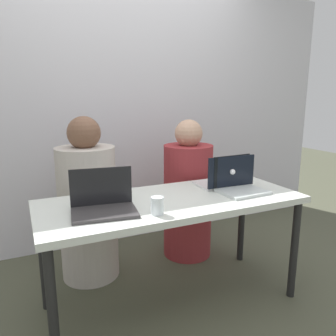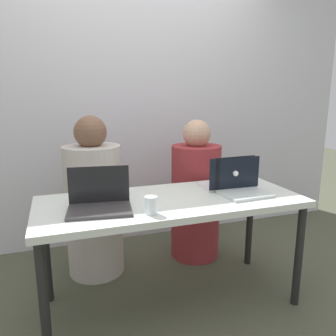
{
  "view_description": "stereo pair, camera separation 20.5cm",
  "coord_description": "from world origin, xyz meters",
  "px_view_note": "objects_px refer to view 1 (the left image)",
  "views": [
    {
      "loc": [
        -0.84,
        -1.75,
        1.34
      ],
      "look_at": [
        0.0,
        0.07,
        0.9
      ],
      "focal_mm": 35.0,
      "sensor_mm": 36.0,
      "label": 1
    },
    {
      "loc": [
        -0.65,
        -1.82,
        1.34
      ],
      "look_at": [
        0.0,
        0.07,
        0.9
      ],
      "focal_mm": 35.0,
      "sensor_mm": 36.0,
      "label": 2
    }
  ],
  "objects_px": {
    "person_on_left": "(88,208)",
    "water_glass_left": "(157,207)",
    "laptop_front_left": "(103,203)",
    "laptop_back_right": "(225,179)",
    "person_on_right": "(188,196)",
    "laptop_front_right": "(239,184)"
  },
  "relations": [
    {
      "from": "person_on_left",
      "to": "water_glass_left",
      "type": "bearing_deg",
      "value": 118.3
    },
    {
      "from": "laptop_front_left",
      "to": "laptop_back_right",
      "type": "bearing_deg",
      "value": 17.45
    },
    {
      "from": "laptop_back_right",
      "to": "water_glass_left",
      "type": "xyz_separation_m",
      "value": [
        -0.65,
        -0.31,
        -0.01
      ]
    },
    {
      "from": "person_on_left",
      "to": "laptop_back_right",
      "type": "height_order",
      "value": "person_on_left"
    },
    {
      "from": "person_on_left",
      "to": "person_on_right",
      "type": "xyz_separation_m",
      "value": [
        0.83,
        0.0,
        -0.02
      ]
    },
    {
      "from": "person_on_left",
      "to": "laptop_front_left",
      "type": "height_order",
      "value": "person_on_left"
    },
    {
      "from": "person_on_right",
      "to": "water_glass_left",
      "type": "height_order",
      "value": "person_on_right"
    },
    {
      "from": "laptop_front_right",
      "to": "water_glass_left",
      "type": "bearing_deg",
      "value": -168.6
    },
    {
      "from": "person_on_right",
      "to": "laptop_front_left",
      "type": "distance_m",
      "value": 1.09
    },
    {
      "from": "person_on_right",
      "to": "laptop_front_right",
      "type": "height_order",
      "value": "person_on_right"
    },
    {
      "from": "laptop_front_right",
      "to": "laptop_front_left",
      "type": "height_order",
      "value": "same"
    },
    {
      "from": "person_on_right",
      "to": "laptop_back_right",
      "type": "height_order",
      "value": "person_on_right"
    },
    {
      "from": "person_on_right",
      "to": "person_on_left",
      "type": "bearing_deg",
      "value": -5.93
    },
    {
      "from": "laptop_front_right",
      "to": "laptop_back_right",
      "type": "height_order",
      "value": "laptop_front_right"
    },
    {
      "from": "person_on_left",
      "to": "laptop_back_right",
      "type": "relative_size",
      "value": 3.3
    },
    {
      "from": "laptop_back_right",
      "to": "laptop_front_left",
      "type": "height_order",
      "value": "laptop_front_left"
    },
    {
      "from": "person_on_left",
      "to": "laptop_front_right",
      "type": "distance_m",
      "value": 1.1
    },
    {
      "from": "laptop_front_left",
      "to": "person_on_right",
      "type": "bearing_deg",
      "value": 43.62
    },
    {
      "from": "water_glass_left",
      "to": "person_on_left",
      "type": "bearing_deg",
      "value": 105.85
    },
    {
      "from": "water_glass_left",
      "to": "laptop_back_right",
      "type": "bearing_deg",
      "value": 25.74
    },
    {
      "from": "laptop_front_right",
      "to": "water_glass_left",
      "type": "relative_size",
      "value": 3.21
    },
    {
      "from": "laptop_back_right",
      "to": "water_glass_left",
      "type": "relative_size",
      "value": 3.8
    }
  ]
}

